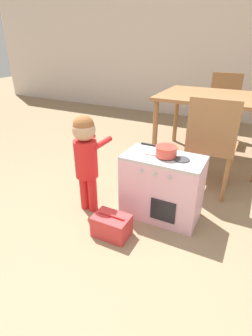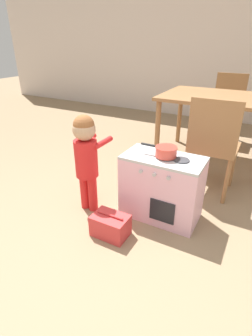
{
  "view_description": "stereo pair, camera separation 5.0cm",
  "coord_description": "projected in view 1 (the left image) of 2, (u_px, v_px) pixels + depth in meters",
  "views": [
    {
      "loc": [
        0.69,
        -0.67,
        1.31
      ],
      "look_at": [
        -0.15,
        0.97,
        0.39
      ],
      "focal_mm": 28.0,
      "sensor_mm": 36.0,
      "label": 1
    },
    {
      "loc": [
        0.74,
        -0.65,
        1.31
      ],
      "look_at": [
        -0.15,
        0.97,
        0.39
      ],
      "focal_mm": 28.0,
      "sensor_mm": 36.0,
      "label": 2
    }
  ],
  "objects": [
    {
      "name": "child_figure",
      "position": [
        86.0,
        152.0,
        2.02
      ],
      "size": [
        0.21,
        0.33,
        0.81
      ],
      "color": "red",
      "rests_on": "ground_plane"
    },
    {
      "name": "toy_basket",
      "position": [
        112.0,
        226.0,
        1.91
      ],
      "size": [
        0.26,
        0.18,
        0.18
      ],
      "color": "#D13838",
      "rests_on": "ground_plane"
    },
    {
      "name": "toy_pot",
      "position": [
        166.0,
        151.0,
        1.91
      ],
      "size": [
        0.28,
        0.16,
        0.08
      ],
      "color": "#E04C3D",
      "rests_on": "play_kitchen"
    },
    {
      "name": "dining_chair_far",
      "position": [
        222.0,
        105.0,
        3.61
      ],
      "size": [
        0.4,
        0.4,
        0.89
      ],
      "rotation": [
        0.0,
        0.0,
        3.14
      ],
      "color": "olive",
      "rests_on": "ground_plane"
    },
    {
      "name": "dining_table",
      "position": [
        215.0,
        103.0,
        2.9
      ],
      "size": [
        1.21,
        0.9,
        0.75
      ],
      "color": "olive",
      "rests_on": "ground_plane"
    },
    {
      "name": "ground_plane",
      "position": [
        68.0,
        311.0,
        1.4
      ],
      "size": [
        16.0,
        16.0,
        0.0
      ],
      "primitive_type": "plane",
      "color": "#8E7556"
    },
    {
      "name": "dining_chair_near",
      "position": [
        212.0,
        144.0,
        2.28
      ],
      "size": [
        0.4,
        0.4,
        0.89
      ],
      "color": "olive",
      "rests_on": "ground_plane"
    },
    {
      "name": "play_kitchen",
      "position": [
        162.0,
        187.0,
        2.06
      ],
      "size": [
        0.6,
        0.34,
        0.53
      ],
      "color": "#EAB2C6",
      "rests_on": "ground_plane"
    },
    {
      "name": "wall_back",
      "position": [
        227.0,
        39.0,
        4.15
      ],
      "size": [
        10.0,
        0.06,
        2.6
      ],
      "color": "beige",
      "rests_on": "ground_plane"
    }
  ]
}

